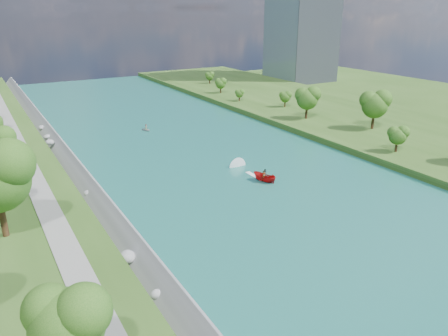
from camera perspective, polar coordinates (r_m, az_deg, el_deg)
ground at (r=69.95m, az=6.57°, el=-4.32°), size 260.00×260.00×0.00m
river_water at (r=85.53m, az=-1.38°, el=0.51°), size 55.00×240.00×0.10m
berm_east at (r=116.41m, az=20.57°, el=4.93°), size 44.00×240.00×1.50m
riprap_bank at (r=75.78m, az=-18.39°, el=-1.81°), size 4.28×236.00×4.48m
riverside_path at (r=75.31m, az=-23.62°, el=-1.21°), size 3.00×200.00×0.10m
office_tower at (r=189.44m, az=10.25°, el=20.26°), size 22.00×22.00×60.00m
trees_east at (r=102.18m, az=20.84°, el=6.10°), size 14.94×141.71×10.98m
motorboat at (r=77.91m, az=4.75°, el=-0.94°), size 3.60×19.14×2.23m
raft at (r=110.69m, az=-10.13°, el=5.01°), size 2.67×3.16×1.58m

